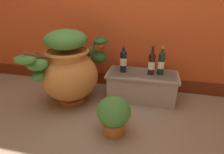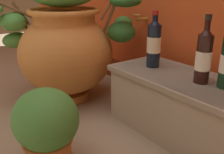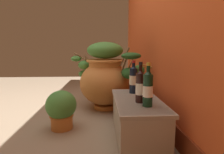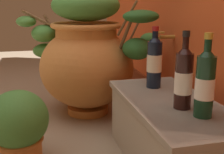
# 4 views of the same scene
# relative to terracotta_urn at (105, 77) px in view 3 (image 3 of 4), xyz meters

# --- Properties ---
(ground_plane) EXTENTS (7.00, 7.00, 0.00)m
(ground_plane) POSITION_rel_terracotta_urn_xyz_m (0.43, -0.55, -0.43)
(ground_plane) COLOR gray
(back_wall) EXTENTS (4.40, 0.33, 2.60)m
(back_wall) POSITION_rel_terracotta_urn_xyz_m (0.43, 0.65, 0.86)
(back_wall) COLOR #D15123
(back_wall) RESTS_ON ground_plane
(terracotta_urn) EXTENTS (0.74, 0.98, 0.88)m
(terracotta_urn) POSITION_rel_terracotta_urn_xyz_m (0.00, 0.00, 0.00)
(terracotta_urn) COLOR #CC7F3D
(terracotta_urn) RESTS_ON ground_plane
(stone_ledge) EXTENTS (0.86, 0.40, 0.34)m
(stone_ledge) POSITION_rel_terracotta_urn_xyz_m (0.84, 0.27, -0.24)
(stone_ledge) COLOR #B2A893
(stone_ledge) RESTS_ON ground_plane
(wine_bottle_left) EXTENTS (0.08, 0.08, 0.33)m
(wine_bottle_left) POSITION_rel_terracotta_urn_xyz_m (0.59, 0.27, 0.06)
(wine_bottle_left) COLOR black
(wine_bottle_left) RESTS_ON stone_ledge
(wine_bottle_middle) EXTENTS (0.08, 0.08, 0.34)m
(wine_bottle_middle) POSITION_rel_terracotta_urn_xyz_m (1.04, 0.31, 0.06)
(wine_bottle_middle) COLOR black
(wine_bottle_middle) RESTS_ON stone_ledge
(wine_bottle_right) EXTENTS (0.08, 0.08, 0.34)m
(wine_bottle_right) POSITION_rel_terracotta_urn_xyz_m (0.93, 0.27, 0.06)
(wine_bottle_right) COLOR black
(wine_bottle_right) RESTS_ON stone_ledge
(potted_shrub) EXTENTS (0.31, 0.30, 0.39)m
(potted_shrub) POSITION_rel_terracotta_urn_xyz_m (0.64, -0.45, -0.22)
(potted_shrub) COLOR #C17033
(potted_shrub) RESTS_ON ground_plane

